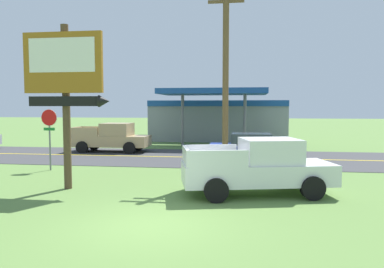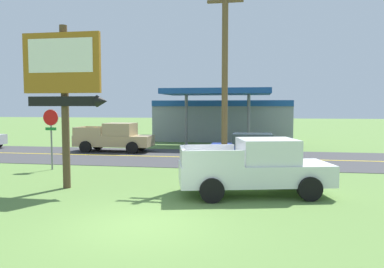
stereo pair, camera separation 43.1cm
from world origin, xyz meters
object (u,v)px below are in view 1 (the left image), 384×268
Objects in this scene: stop_sign at (49,129)px; gas_station at (219,119)px; pickup_white_parked_on_lawn at (259,167)px; car_blue_near_lane at (249,148)px; utility_pole at (226,69)px; pickup_tan_on_road at (112,138)px; motel_sign at (66,78)px.

gas_station is at bearing 68.62° from stop_sign.
car_blue_near_lane is at bearing 92.25° from pickup_white_parked_on_lawn.
utility_pole is 12.16m from pickup_tan_on_road.
pickup_white_parked_on_lawn is 14.55m from pickup_tan_on_road.
car_blue_near_lane is (1.06, 4.27, -3.81)m from utility_pole.
pickup_white_parked_on_lawn is at bearing -49.49° from pickup_tan_on_road.
gas_station is at bearing 57.25° from pickup_tan_on_road.
motel_sign is at bearing -152.08° from utility_pole.
gas_station is (4.07, 21.41, -2.16)m from motel_sign.
stop_sign is 10.21m from car_blue_near_lane.
utility_pole is 1.59× the size of pickup_white_parked_on_lawn.
gas_station is 2.31× the size of pickup_tan_on_road.
pickup_tan_on_road is (-9.45, 11.07, 0.00)m from pickup_white_parked_on_lawn.
motel_sign is at bearing -132.74° from car_blue_near_lane.
utility_pole is at bearing 27.92° from motel_sign.
utility_pole reaches higher than motel_sign.
motel_sign reaches higher than car_blue_near_lane.
utility_pole is at bearing -45.54° from pickup_tan_on_road.
utility_pole is 0.73× the size of gas_station.
utility_pole is at bearing -85.03° from gas_station.
utility_pole is (5.67, 3.00, 0.54)m from motel_sign.
utility_pole is 18.67m from gas_station.
pickup_tan_on_road is (-6.52, -10.13, -0.98)m from gas_station.
utility_pole is at bearing -103.88° from car_blue_near_lane.
motel_sign reaches higher than stop_sign.
gas_station reaches higher than pickup_white_parked_on_lawn.
gas_station is 2.18× the size of pickup_white_parked_on_lawn.
motel_sign is 0.69× the size of utility_pole.
stop_sign reaches higher than pickup_tan_on_road.
pickup_white_parked_on_lawn is (7.00, 0.21, -3.14)m from motel_sign.
gas_station is 14.42m from car_blue_near_lane.
car_blue_near_lane is at bearing -79.36° from gas_station.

